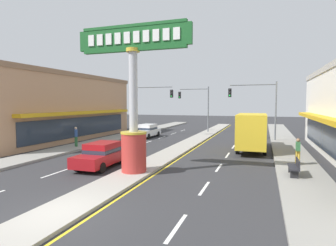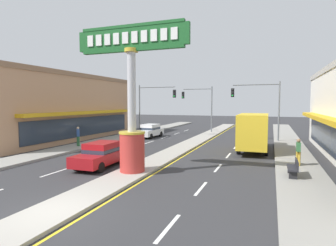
% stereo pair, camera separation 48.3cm
% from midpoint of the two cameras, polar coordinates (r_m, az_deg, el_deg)
% --- Properties ---
extents(ground_plane, '(160.00, 160.00, 0.00)m').
position_cam_midpoint_polar(ground_plane, '(11.29, -22.68, -16.95)').
color(ground_plane, '#303033').
extents(median_strip, '(2.01, 52.00, 0.14)m').
position_cam_midpoint_polar(median_strip, '(27.06, 3.62, -4.25)').
color(median_strip, '#A39E93').
rests_on(median_strip, ground).
extents(sidewalk_left, '(2.60, 60.00, 0.18)m').
position_cam_midpoint_polar(sidewalk_left, '(28.96, -14.77, -3.79)').
color(sidewalk_left, gray).
rests_on(sidewalk_left, ground).
extents(sidewalk_right, '(2.60, 60.00, 0.18)m').
position_cam_midpoint_polar(sidewalk_right, '(24.20, 23.15, -5.52)').
color(sidewalk_right, gray).
rests_on(sidewalk_right, ground).
extents(lane_markings, '(8.75, 52.00, 0.01)m').
position_cam_midpoint_polar(lane_markings, '(25.78, 2.82, -4.81)').
color(lane_markings, silver).
rests_on(lane_markings, ground).
extents(district_sign, '(6.67, 1.47, 8.13)m').
position_cam_midpoint_polar(district_sign, '(15.65, -7.96, 3.07)').
color(district_sign, '#B7332D').
rests_on(district_sign, median_strip).
extents(storefront_left, '(8.14, 20.90, 7.13)m').
position_cam_midpoint_polar(storefront_left, '(33.26, -22.56, 3.04)').
color(storefront_left, tan).
rests_on(storefront_left, ground).
extents(traffic_light_left_side, '(4.86, 0.46, 6.20)m').
position_cam_midpoint_polar(traffic_light_left_side, '(33.82, -4.22, 4.51)').
color(traffic_light_left_side, slate).
rests_on(traffic_light_left_side, ground).
extents(traffic_light_right_side, '(4.86, 0.46, 6.20)m').
position_cam_midpoint_polar(traffic_light_right_side, '(30.41, 17.46, 4.38)').
color(traffic_light_right_side, slate).
rests_on(traffic_light_right_side, ground).
extents(traffic_light_median_far, '(4.20, 0.46, 6.20)m').
position_cam_midpoint_polar(traffic_light_median_far, '(38.07, 5.63, 4.38)').
color(traffic_light_median_far, slate).
rests_on(traffic_light_median_far, ground).
extents(sedan_near_right_lane, '(1.93, 4.35, 1.53)m').
position_cam_midpoint_polar(sedan_near_right_lane, '(18.05, -14.13, -6.26)').
color(sedan_near_right_lane, maroon).
rests_on(sedan_near_right_lane, ground).
extents(sedan_far_right_lane, '(1.99, 4.38, 1.53)m').
position_cam_midpoint_polar(sedan_far_right_lane, '(32.55, -4.72, -1.57)').
color(sedan_far_right_lane, white).
rests_on(sedan_far_right_lane, ground).
extents(box_truck_near_left_lane, '(2.29, 6.92, 3.12)m').
position_cam_midpoint_polar(box_truck_near_left_lane, '(23.96, 16.24, -1.58)').
color(box_truck_near_left_lane, tan).
rests_on(box_truck_near_left_lane, ground).
extents(street_bench, '(0.48, 1.60, 0.88)m').
position_cam_midpoint_polar(street_bench, '(16.19, 23.70, -8.18)').
color(street_bench, '#232328').
rests_on(street_bench, sidewalk_right).
extents(pedestrian_near_kerb, '(0.44, 0.44, 1.73)m').
position_cam_midpoint_polar(pedestrian_near_kerb, '(25.86, -18.81, -2.41)').
color(pedestrian_near_kerb, '#336B3D').
rests_on(pedestrian_near_kerb, sidewalk_left).
extents(pedestrian_far_side, '(0.28, 0.41, 1.65)m').
position_cam_midpoint_polar(pedestrian_far_side, '(18.87, 24.35, -5.04)').
color(pedestrian_far_side, gold).
rests_on(pedestrian_far_side, sidewalk_right).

